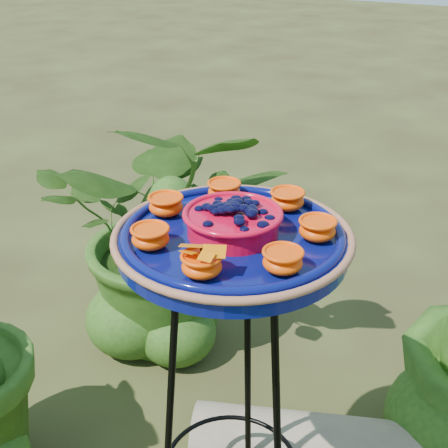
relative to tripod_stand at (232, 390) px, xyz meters
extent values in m
torus|color=black|center=(0.00, 0.00, 0.32)|extent=(0.28, 0.28, 0.02)
cylinder|color=black|center=(-0.02, 0.14, -0.09)|extent=(0.03, 0.08, 0.84)
cylinder|color=black|center=(-0.11, -0.09, -0.09)|extent=(0.07, 0.06, 0.84)
cylinder|color=#070D54|center=(0.00, 0.00, 0.35)|extent=(0.49, 0.49, 0.04)
torus|color=#AC774D|center=(0.00, 0.00, 0.37)|extent=(0.45, 0.45, 0.02)
torus|color=#070D54|center=(0.00, 0.00, 0.37)|extent=(0.41, 0.41, 0.02)
cylinder|color=red|center=(0.00, 0.00, 0.39)|extent=(0.19, 0.19, 0.04)
torus|color=red|center=(0.00, 0.00, 0.41)|extent=(0.18, 0.18, 0.01)
ellipsoid|color=black|center=(0.00, 0.00, 0.42)|extent=(0.15, 0.15, 0.03)
ellipsoid|color=#FF5502|center=(0.14, 0.05, 0.39)|extent=(0.07, 0.07, 0.03)
cylinder|color=#FF5905|center=(0.14, 0.05, 0.40)|extent=(0.06, 0.06, 0.01)
ellipsoid|color=#FF5502|center=(0.05, 0.14, 0.39)|extent=(0.07, 0.07, 0.03)
cylinder|color=#FF5905|center=(0.05, 0.14, 0.40)|extent=(0.06, 0.06, 0.01)
ellipsoid|color=#FF5502|center=(-0.08, 0.13, 0.39)|extent=(0.07, 0.07, 0.03)
cylinder|color=#FF5905|center=(-0.08, 0.13, 0.40)|extent=(0.06, 0.06, 0.01)
ellipsoid|color=#FF5502|center=(-0.15, 0.02, 0.39)|extent=(0.07, 0.07, 0.03)
cylinder|color=#FF5905|center=(-0.15, 0.02, 0.40)|extent=(0.06, 0.06, 0.01)
ellipsoid|color=#FF5502|center=(-0.11, -0.11, 0.39)|extent=(0.07, 0.07, 0.03)
cylinder|color=#FF5905|center=(-0.11, -0.11, 0.40)|extent=(0.06, 0.06, 0.01)
ellipsoid|color=#FF5502|center=(0.02, -0.15, 0.39)|extent=(0.07, 0.07, 0.03)
cylinder|color=#FF5905|center=(0.02, -0.15, 0.40)|extent=(0.06, 0.06, 0.01)
ellipsoid|color=#FF5502|center=(0.13, -0.08, 0.39)|extent=(0.07, 0.07, 0.03)
cylinder|color=#FF5905|center=(0.13, -0.08, 0.40)|extent=(0.06, 0.06, 0.01)
cylinder|color=black|center=(0.02, -0.15, 0.41)|extent=(0.02, 0.03, 0.00)
cube|color=orange|center=(0.00, -0.15, 0.42)|extent=(0.05, 0.04, 0.01)
cube|color=orange|center=(0.04, -0.15, 0.42)|extent=(0.05, 0.04, 0.01)
imported|color=#224713|center=(-0.58, 0.71, -0.07)|extent=(0.96, 0.89, 0.89)
camera|label=1|loc=(0.44, -0.91, 0.91)|focal=50.00mm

